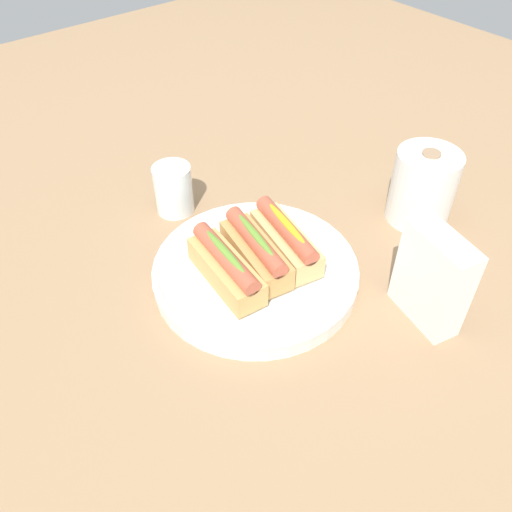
% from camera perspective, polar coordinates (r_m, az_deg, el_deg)
% --- Properties ---
extents(ground_plane, '(2.40, 2.40, 0.00)m').
position_cam_1_polar(ground_plane, '(0.85, -0.04, -2.42)').
color(ground_plane, '#9E7A56').
extents(serving_bowl, '(0.32, 0.32, 0.03)m').
position_cam_1_polar(serving_bowl, '(0.84, 0.00, -1.75)').
color(serving_bowl, white).
rests_on(serving_bowl, ground_plane).
extents(hotdog_front, '(0.15, 0.07, 0.06)m').
position_cam_1_polar(hotdog_front, '(0.79, -3.36, -1.07)').
color(hotdog_front, tan).
rests_on(hotdog_front, serving_bowl).
extents(hotdog_back, '(0.16, 0.08, 0.06)m').
position_cam_1_polar(hotdog_back, '(0.81, 0.00, 0.41)').
color(hotdog_back, tan).
rests_on(hotdog_back, serving_bowl).
extents(hotdog_side, '(0.16, 0.08, 0.06)m').
position_cam_1_polar(hotdog_side, '(0.83, 3.19, 1.81)').
color(hotdog_side, '#DBB270').
rests_on(hotdog_side, serving_bowl).
extents(water_glass, '(0.07, 0.07, 0.09)m').
position_cam_1_polar(water_glass, '(0.97, -8.93, 6.82)').
color(water_glass, white).
rests_on(water_glass, ground_plane).
extents(paper_towel_roll, '(0.11, 0.11, 0.13)m').
position_cam_1_polar(paper_towel_roll, '(0.97, 17.36, 7.04)').
color(paper_towel_roll, white).
rests_on(paper_towel_roll, ground_plane).
extents(napkin_box, '(0.12, 0.07, 0.15)m').
position_cam_1_polar(napkin_box, '(0.79, 18.29, -2.29)').
color(napkin_box, white).
rests_on(napkin_box, ground_plane).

